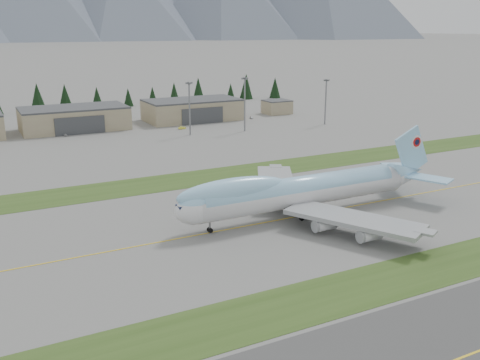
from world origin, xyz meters
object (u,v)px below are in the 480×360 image
hangar_right (193,110)px  service_vehicle_a (66,136)px  service_vehicle_b (182,129)px  service_vehicle_c (251,118)px  boeing_747_freighter (301,190)px  hangar_center (74,118)px

hangar_right → service_vehicle_a: bearing=-168.1°
hangar_right → service_vehicle_b: 26.88m
service_vehicle_a → service_vehicle_c: bearing=-5.3°
hangar_right → service_vehicle_c: bearing=-18.6°
service_vehicle_a → hangar_right: bearing=4.1°
boeing_747_freighter → service_vehicle_c: (61.36, 139.76, -6.74)m
boeing_747_freighter → hangar_center: bearing=100.8°
boeing_747_freighter → service_vehicle_c: size_ratio=21.77×
boeing_747_freighter → hangar_right: bearing=78.2°
service_vehicle_b → service_vehicle_c: service_vehicle_b is taller
service_vehicle_a → boeing_747_freighter: bearing=-83.3°
boeing_747_freighter → hangar_center: (-28.08, 149.66, -1.35)m
boeing_747_freighter → hangar_center: 152.28m
hangar_center → service_vehicle_a: 16.52m
hangar_center → service_vehicle_c: size_ratio=13.60×
boeing_747_freighter → service_vehicle_b: size_ratio=20.12×
hangar_center → service_vehicle_b: hangar_center is taller
hangar_center → hangar_right: (60.00, 0.00, 0.00)m
hangar_center → service_vehicle_b: 50.85m
boeing_747_freighter → hangar_center: boeing_747_freighter is taller
service_vehicle_c → service_vehicle_a: bearing=-157.5°
service_vehicle_a → service_vehicle_c: 96.35m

